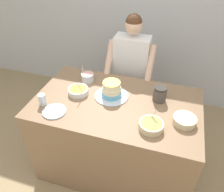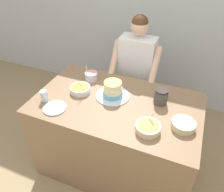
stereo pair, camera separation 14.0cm
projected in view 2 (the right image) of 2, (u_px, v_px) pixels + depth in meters
The scene contains 11 objects.
wall_back at pixel (158, 18), 2.99m from camera, with size 10.00×0.05×2.60m.
counter at pixel (116, 136), 2.37m from camera, with size 1.59×0.94×0.96m.
person_baker at pixel (136, 69), 2.60m from camera, with size 0.54×0.45×1.58m.
cake at pixel (113, 90), 2.11m from camera, with size 0.33×0.33×0.16m.
frosting_bowl_white at pixel (183, 124), 1.79m from camera, with size 0.20×0.20×0.06m.
frosting_bowl_pink at pixel (91, 76), 2.36m from camera, with size 0.14×0.14×0.16m.
frosting_bowl_orange at pixel (80, 89), 2.19m from camera, with size 0.20×0.20×0.17m.
frosting_bowl_olive at pixel (148, 128), 1.76m from camera, with size 0.20×0.20×0.14m.
drinking_glass at pixel (44, 96), 2.06m from camera, with size 0.07×0.07×0.11m.
ceramic_plate at pixel (55, 108), 2.00m from camera, with size 0.22×0.22×0.01m.
stoneware_jar at pixel (161, 97), 2.03m from camera, with size 0.13×0.13×0.15m.
Camera 2 is at (0.57, -1.04, 2.27)m, focal length 35.00 mm.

